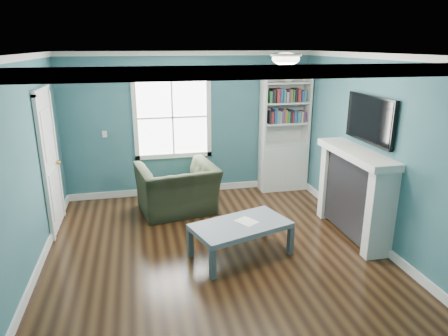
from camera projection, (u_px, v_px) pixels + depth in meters
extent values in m
plane|color=black|center=(216.00, 256.00, 5.35)|extent=(5.00, 5.00, 0.00)
plane|color=#2C5D65|center=(189.00, 125.00, 7.29)|extent=(4.50, 0.00, 4.50)
plane|color=#2C5D65|center=(290.00, 268.00, 2.63)|extent=(4.50, 0.00, 4.50)
plane|color=#2C5D65|center=(21.00, 175.00, 4.50)|extent=(0.00, 5.00, 5.00)
plane|color=#2C5D65|center=(378.00, 153.00, 5.42)|extent=(0.00, 5.00, 5.00)
plane|color=white|center=(215.00, 54.00, 4.57)|extent=(5.00, 5.00, 0.00)
cube|color=white|center=(191.00, 189.00, 7.65)|extent=(4.50, 0.03, 0.12)
cube|color=white|center=(37.00, 271.00, 4.87)|extent=(0.03, 5.00, 0.12)
cube|color=white|center=(367.00, 235.00, 5.78)|extent=(0.03, 5.00, 0.12)
cube|color=white|center=(187.00, 53.00, 6.90)|extent=(4.50, 0.04, 0.08)
cube|color=white|center=(299.00, 72.00, 2.27)|extent=(4.50, 0.04, 0.08)
cube|color=white|center=(4.00, 59.00, 4.13)|extent=(0.04, 5.00, 0.08)
cube|color=white|center=(388.00, 57.00, 5.04)|extent=(0.04, 5.00, 0.08)
cube|color=white|center=(173.00, 117.00, 7.18)|extent=(1.24, 0.01, 1.34)
cube|color=white|center=(135.00, 119.00, 7.03)|extent=(0.08, 0.06, 1.50)
cube|color=white|center=(209.00, 116.00, 7.30)|extent=(0.08, 0.06, 1.50)
cube|color=white|center=(174.00, 156.00, 7.38)|extent=(1.40, 0.06, 0.08)
cube|color=white|center=(171.00, 77.00, 6.96)|extent=(1.40, 0.06, 0.08)
cube|color=white|center=(173.00, 118.00, 7.17)|extent=(1.24, 0.03, 0.03)
cube|color=white|center=(173.00, 118.00, 7.17)|extent=(0.03, 0.03, 1.34)
cube|color=silver|center=(283.00, 166.00, 7.71)|extent=(0.90, 0.35, 0.90)
cube|color=silver|center=(263.00, 108.00, 7.28)|extent=(0.04, 0.35, 1.40)
cube|color=silver|center=(307.00, 106.00, 7.46)|extent=(0.04, 0.35, 1.40)
cube|color=silver|center=(282.00, 106.00, 7.53)|extent=(0.90, 0.02, 1.40)
cube|color=silver|center=(287.00, 69.00, 7.17)|extent=(0.90, 0.35, 0.04)
cube|color=silver|center=(284.00, 143.00, 7.57)|extent=(0.84, 0.33, 0.03)
cube|color=silver|center=(285.00, 123.00, 7.46)|extent=(0.84, 0.33, 0.03)
cube|color=silver|center=(286.00, 103.00, 7.35)|extent=(0.84, 0.33, 0.03)
cube|color=silver|center=(286.00, 83.00, 7.24)|extent=(0.84, 0.33, 0.03)
cube|color=black|center=(285.00, 117.00, 7.41)|extent=(0.70, 0.25, 0.22)
cube|color=maroon|center=(286.00, 96.00, 7.29)|extent=(0.70, 0.25, 0.22)
cylinder|color=beige|center=(288.00, 75.00, 7.15)|extent=(0.26, 0.06, 0.26)
cube|color=black|center=(355.00, 196.00, 5.78)|extent=(0.30, 1.20, 1.10)
cube|color=black|center=(352.00, 209.00, 5.84)|extent=(0.22, 0.65, 0.70)
cube|color=silver|center=(380.00, 215.00, 5.15)|extent=(0.36, 0.16, 1.20)
cube|color=silver|center=(332.00, 182.00, 6.40)|extent=(0.36, 0.16, 1.20)
cube|color=silver|center=(357.00, 153.00, 5.58)|extent=(0.44, 1.58, 0.10)
cube|color=black|center=(370.00, 119.00, 5.47)|extent=(0.06, 1.10, 0.65)
cube|color=silver|center=(50.00, 163.00, 5.89)|extent=(0.04, 0.80, 2.05)
cube|color=white|center=(44.00, 173.00, 5.47)|extent=(0.05, 0.08, 2.13)
cube|color=white|center=(56.00, 155.00, 6.31)|extent=(0.05, 0.08, 2.13)
cube|color=white|center=(41.00, 91.00, 5.58)|extent=(0.05, 0.98, 0.08)
sphere|color=#BF8C3F|center=(58.00, 162.00, 6.21)|extent=(0.07, 0.07, 0.07)
ellipsoid|color=white|center=(286.00, 59.00, 4.87)|extent=(0.34, 0.34, 0.15)
cylinder|color=white|center=(286.00, 55.00, 4.86)|extent=(0.38, 0.38, 0.03)
cube|color=white|center=(105.00, 134.00, 7.00)|extent=(0.08, 0.01, 0.12)
imported|color=black|center=(177.00, 181.00, 6.61)|extent=(1.36, 1.00, 1.08)
cube|color=#454E53|center=(213.00, 264.00, 4.77)|extent=(0.09, 0.09, 0.39)
cube|color=#454E53|center=(290.00, 240.00, 5.35)|extent=(0.09, 0.09, 0.39)
cube|color=#454E53|center=(190.00, 243.00, 5.28)|extent=(0.09, 0.09, 0.39)
cube|color=#454E53|center=(263.00, 223.00, 5.86)|extent=(0.09, 0.09, 0.39)
cube|color=slate|center=(241.00, 226.00, 5.25)|extent=(1.41, 1.04, 0.07)
cube|color=white|center=(247.00, 221.00, 5.29)|extent=(0.33, 0.35, 0.00)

